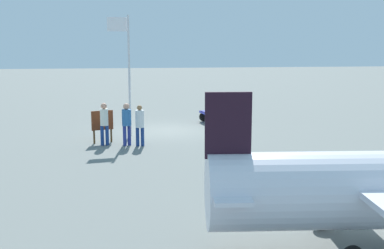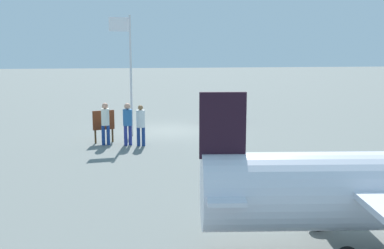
% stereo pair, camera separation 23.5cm
% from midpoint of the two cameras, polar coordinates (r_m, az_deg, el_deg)
% --- Properties ---
extents(ground_plane, '(120.00, 120.00, 0.00)m').
position_cam_midpoint_polar(ground_plane, '(22.87, -2.21, -0.71)').
color(ground_plane, slate).
extents(luggage_cart, '(2.05, 1.66, 0.60)m').
position_cam_midpoint_polar(luggage_cart, '(25.08, 3.80, 1.23)').
color(luggage_cart, '#2F34B6').
rests_on(luggage_cart, ground).
extents(suitcase_dark, '(0.64, 0.49, 0.38)m').
position_cam_midpoint_polar(suitcase_dark, '(24.62, 3.34, 1.89)').
color(suitcase_dark, '#422C27').
rests_on(suitcase_dark, luggage_cart).
extents(suitcase_tan, '(0.54, 0.40, 0.27)m').
position_cam_midpoint_polar(suitcase_tan, '(24.89, 3.25, 1.85)').
color(suitcase_tan, '#222052').
rests_on(suitcase_tan, luggage_cart).
extents(suitcase_maroon, '(0.61, 0.44, 0.36)m').
position_cam_midpoint_polar(suitcase_maroon, '(24.99, 3.77, 1.97)').
color(suitcase_maroon, gray).
rests_on(suitcase_maroon, luggage_cart).
extents(worker_lead, '(0.35, 0.35, 1.74)m').
position_cam_midpoint_polar(worker_lead, '(19.69, -9.97, 0.46)').
color(worker_lead, navy).
rests_on(worker_lead, ground).
extents(worker_trailing, '(0.38, 0.38, 1.67)m').
position_cam_midpoint_polar(worker_trailing, '(19.34, -5.80, 0.25)').
color(worker_trailing, navy).
rests_on(worker_trailing, ground).
extents(worker_supervisor, '(0.48, 0.48, 1.73)m').
position_cam_midpoint_polar(worker_supervisor, '(19.49, -7.35, 0.50)').
color(worker_supervisor, navy).
rests_on(worker_supervisor, ground).
extents(airplane_near, '(7.42, 4.67, 3.19)m').
position_cam_midpoint_polar(airplane_near, '(10.35, 22.30, -7.23)').
color(airplane_near, silver).
rests_on(airplane_near, ground).
extents(flagpole, '(0.97, 0.16, 5.34)m').
position_cam_midpoint_polar(flagpole, '(21.48, -7.32, 7.13)').
color(flagpole, silver).
rests_on(flagpole, ground).
extents(signboard, '(0.89, 0.34, 1.36)m').
position_cam_midpoint_polar(signboard, '(20.21, -10.18, 0.26)').
color(signboard, '#4C3319').
rests_on(signboard, ground).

